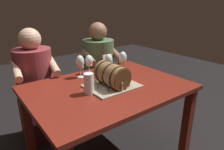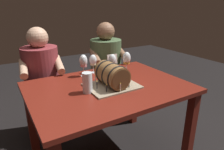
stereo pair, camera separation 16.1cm
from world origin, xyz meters
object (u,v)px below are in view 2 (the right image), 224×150
at_px(dining_table, 109,98).
at_px(person_seated_left, 43,87).
at_px(menu_card, 112,62).
at_px(wine_glass_white, 93,61).
at_px(beer_pint, 87,83).
at_px(barrel_cake, 112,76).
at_px(wine_glass_rose, 83,62).
at_px(wine_glass_red, 112,61).
at_px(person_seated_right, 106,74).
at_px(wine_glass_amber, 127,59).

relative_size(dining_table, person_seated_left, 1.08).
distance_m(dining_table, menu_card, 0.46).
xyz_separation_m(wine_glass_white, beer_pint, (-0.24, -0.39, -0.05)).
height_order(barrel_cake, wine_glass_white, barrel_cake).
bearing_deg(wine_glass_rose, dining_table, -75.89).
bearing_deg(beer_pint, dining_table, 9.83).
height_order(barrel_cake, menu_card, barrel_cake).
xyz_separation_m(barrel_cake, wine_glass_red, (0.18, 0.29, 0.03)).
height_order(barrel_cake, wine_glass_red, barrel_cake).
distance_m(wine_glass_white, wine_glass_rose, 0.13).
distance_m(wine_glass_red, person_seated_right, 0.59).
bearing_deg(menu_card, wine_glass_amber, -65.63).
xyz_separation_m(dining_table, wine_glass_white, (0.04, 0.36, 0.23)).
distance_m(wine_glass_rose, person_seated_left, 0.60).
relative_size(dining_table, wine_glass_amber, 6.10).
relative_size(wine_glass_white, wine_glass_rose, 0.88).
height_order(dining_table, wine_glass_red, wine_glass_red).
distance_m(dining_table, wine_glass_red, 0.39).
bearing_deg(wine_glass_amber, wine_glass_rose, 161.04).
relative_size(wine_glass_rose, person_seated_left, 0.17).
xyz_separation_m(beer_pint, person_seated_left, (-0.18, 0.75, -0.27)).
relative_size(dining_table, beer_pint, 8.03).
xyz_separation_m(person_seated_left, person_seated_right, (0.76, 0.00, 0.01)).
distance_m(barrel_cake, person_seated_right, 0.88).
bearing_deg(person_seated_right, wine_glass_white, -133.63).
height_order(beer_pint, menu_card, menu_card).
height_order(wine_glass_amber, menu_card, wine_glass_amber).
bearing_deg(wine_glass_rose, wine_glass_white, 19.87).
bearing_deg(beer_pint, menu_card, 40.19).
xyz_separation_m(wine_glass_amber, person_seated_left, (-0.69, 0.53, -0.33)).
xyz_separation_m(beer_pint, person_seated_right, (0.58, 0.75, -0.26)).
distance_m(wine_glass_white, menu_card, 0.21).
distance_m(dining_table, person_seated_right, 0.81).
relative_size(dining_table, wine_glass_red, 6.79).
relative_size(dining_table, wine_glass_rose, 6.24).
height_order(person_seated_left, person_seated_right, person_seated_right).
height_order(dining_table, beer_pint, beer_pint).
distance_m(beer_pint, person_seated_right, 0.99).
bearing_deg(dining_table, wine_glass_red, 53.09).
distance_m(wine_glass_amber, person_seated_left, 0.93).
height_order(dining_table, barrel_cake, barrel_cake).
relative_size(menu_card, person_seated_left, 0.14).
bearing_deg(menu_card, wine_glass_white, 177.08).
relative_size(beer_pint, person_seated_left, 0.13).
relative_size(barrel_cake, person_seated_right, 0.34).
bearing_deg(person_seated_left, barrel_cake, -62.33).
relative_size(wine_glass_red, beer_pint, 1.18).
xyz_separation_m(menu_card, person_seated_right, (0.14, 0.38, -0.27)).
distance_m(wine_glass_red, person_seated_left, 0.80).
height_order(dining_table, wine_glass_amber, wine_glass_amber).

